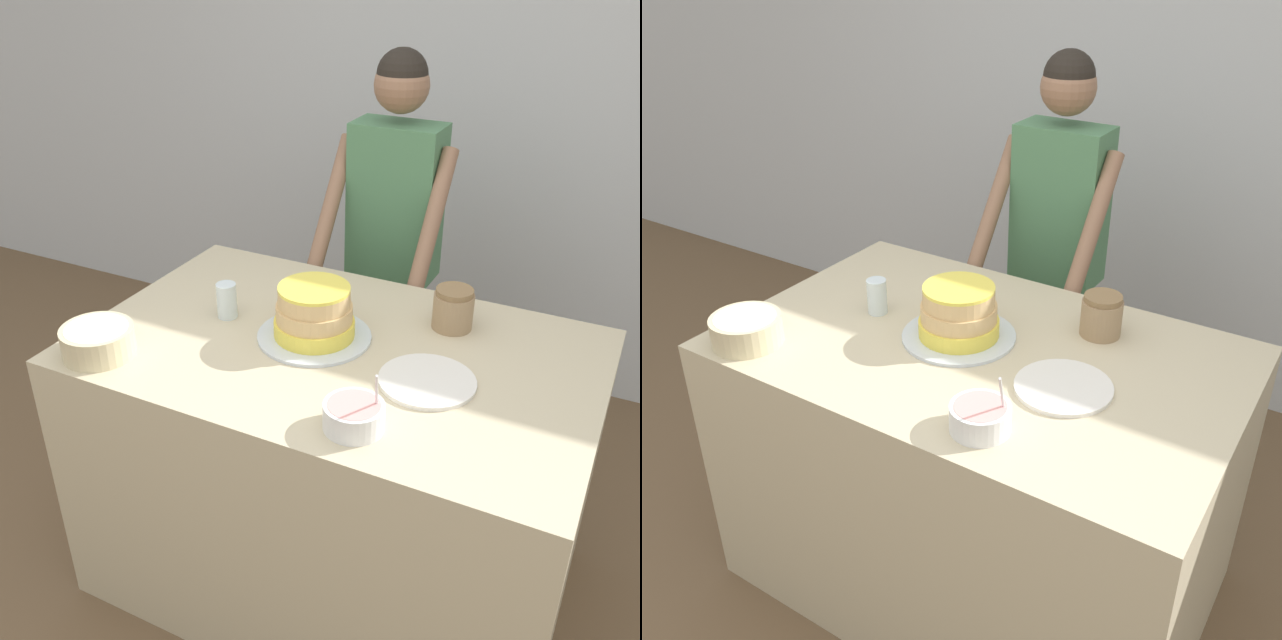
% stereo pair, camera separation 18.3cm
% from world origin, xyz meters
% --- Properties ---
extents(wall_back, '(10.00, 0.05, 2.60)m').
position_xyz_m(wall_back, '(0.00, 2.08, 1.30)').
color(wall_back, silver).
rests_on(wall_back, ground_plane).
extents(counter, '(1.51, 0.95, 0.93)m').
position_xyz_m(counter, '(0.00, 0.48, 0.47)').
color(counter, '#C6B793').
rests_on(counter, ground_plane).
extents(person_baker, '(0.46, 0.45, 1.66)m').
position_xyz_m(person_baker, '(-0.14, 1.28, 1.03)').
color(person_baker, '#2D2D38').
rests_on(person_baker, ground_plane).
extents(cake, '(0.34, 0.34, 0.17)m').
position_xyz_m(cake, '(-0.08, 0.49, 1.01)').
color(cake, silver).
rests_on(cake, counter).
extents(frosting_bowl_white, '(0.21, 0.21, 0.09)m').
position_xyz_m(frosting_bowl_white, '(-0.59, 0.13, 0.98)').
color(frosting_bowl_white, beige).
rests_on(frosting_bowl_white, counter).
extents(frosting_bowl_pink, '(0.15, 0.15, 0.19)m').
position_xyz_m(frosting_bowl_pink, '(0.21, 0.14, 0.97)').
color(frosting_bowl_pink, white).
rests_on(frosting_bowl_pink, counter).
extents(drinking_glass, '(0.06, 0.06, 0.11)m').
position_xyz_m(drinking_glass, '(-0.39, 0.48, 0.99)').
color(drinking_glass, silver).
rests_on(drinking_glass, counter).
extents(ceramic_plate, '(0.27, 0.27, 0.01)m').
position_xyz_m(ceramic_plate, '(0.30, 0.41, 0.94)').
color(ceramic_plate, white).
rests_on(ceramic_plate, counter).
extents(stoneware_jar, '(0.12, 0.12, 0.13)m').
position_xyz_m(stoneware_jar, '(0.27, 0.74, 1.00)').
color(stoneware_jar, '#9E7F5B').
rests_on(stoneware_jar, counter).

